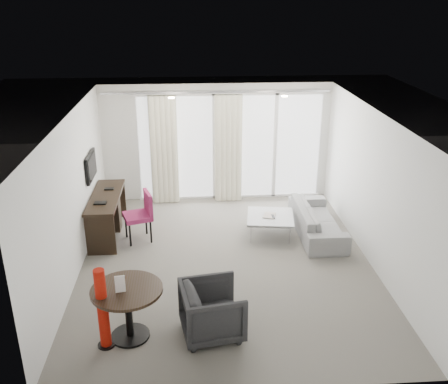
{
  "coord_description": "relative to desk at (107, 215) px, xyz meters",
  "views": [
    {
      "loc": [
        -0.56,
        -7.58,
        4.43
      ],
      "look_at": [
        0.0,
        0.6,
        1.1
      ],
      "focal_mm": 40.0,
      "sensor_mm": 36.0,
      "label": 1
    }
  ],
  "objects": [
    {
      "name": "sofa",
      "position": [
        4.05,
        -0.24,
        -0.12
      ],
      "size": [
        0.77,
        1.96,
        0.57
      ],
      "primitive_type": "imported",
      "rotation": [
        0.0,
        0.0,
        1.57
      ],
      "color": "gray",
      "rests_on": "floor"
    },
    {
      "name": "remote",
      "position": [
        3.18,
        -0.28,
        -0.05
      ],
      "size": [
        0.05,
        0.15,
        0.02
      ],
      "primitive_type": null,
      "rotation": [
        0.0,
        0.0,
        -0.01
      ],
      "color": "black",
      "rests_on": "coffee_table"
    },
    {
      "name": "coffee_table",
      "position": [
        3.13,
        -0.22,
        -0.21
      ],
      "size": [
        0.99,
        0.99,
        0.39
      ],
      "primitive_type": null,
      "rotation": [
        0.0,
        0.0,
        -0.14
      ],
      "color": "gray",
      "rests_on": "floor"
    },
    {
      "name": "round_table",
      "position": [
        0.75,
        -3.15,
        -0.02
      ],
      "size": [
        1.24,
        1.24,
        0.77
      ],
      "primitive_type": null,
      "rotation": [
        0.0,
        0.0,
        0.37
      ],
      "color": "black",
      "rests_on": "floor"
    },
    {
      "name": "menu_card",
      "position": [
        0.68,
        -3.22,
        0.31
      ],
      "size": [
        0.13,
        0.04,
        0.24
      ],
      "primitive_type": null,
      "rotation": [
        0.0,
        0.0,
        0.15
      ],
      "color": "white",
      "rests_on": "round_table"
    },
    {
      "name": "red_lamp",
      "position": [
        0.44,
        -3.32,
        0.18
      ],
      "size": [
        0.3,
        0.3,
        1.16
      ],
      "primitive_type": "cylinder",
      "rotation": [
        0.0,
        0.0,
        0.36
      ],
      "color": "#9F1407",
      "rests_on": "floor"
    },
    {
      "name": "desk_chair",
      "position": [
        0.61,
        -0.27,
        0.07
      ],
      "size": [
        0.64,
        0.62,
        0.96
      ],
      "primitive_type": null,
      "rotation": [
        0.0,
        0.0,
        0.3
      ],
      "color": "#952354",
      "rests_on": "floor"
    },
    {
      "name": "downlight_b",
      "position": [
        3.41,
        0.33,
        2.18
      ],
      "size": [
        0.12,
        0.12,
        0.02
      ],
      "primitive_type": "cylinder",
      "color": "#FFE0B2",
      "rests_on": "ceiling"
    },
    {
      "name": "floor",
      "position": [
        2.21,
        -1.27,
        -0.41
      ],
      "size": [
        5.0,
        6.0,
        0.0
      ],
      "primitive_type": "cube",
      "color": "#666259",
      "rests_on": "ground"
    },
    {
      "name": "rattan_table",
      "position": [
        3.63,
        2.29,
        -0.18
      ],
      "size": [
        0.55,
        0.55,
        0.45
      ],
      "primitive_type": null,
      "rotation": [
        0.0,
        0.0,
        0.28
      ],
      "color": "brown",
      "rests_on": "terrace_slab"
    },
    {
      "name": "window_frame",
      "position": [
        2.51,
        1.7,
        0.79
      ],
      "size": [
        4.1,
        0.06,
        2.44
      ],
      "primitive_type": null,
      "color": "white",
      "rests_on": "ground"
    },
    {
      "name": "curtain_right",
      "position": [
        2.46,
        1.55,
        0.79
      ],
      "size": [
        0.6,
        0.2,
        2.38
      ],
      "primitive_type": null,
      "color": "beige",
      "rests_on": "ground"
    },
    {
      "name": "curtain_track",
      "position": [
        2.21,
        1.55,
        2.04
      ],
      "size": [
        4.8,
        0.04,
        0.04
      ],
      "primitive_type": null,
      "color": "#B2B2B7",
      "rests_on": "ceiling"
    },
    {
      "name": "terrace_slab",
      "position": [
        2.51,
        3.23,
        -0.47
      ],
      "size": [
        5.6,
        3.0,
        0.12
      ],
      "primitive_type": "cube",
      "color": "#4D4D50",
      "rests_on": "ground"
    },
    {
      "name": "wall_left",
      "position": [
        -0.29,
        -1.27,
        0.89
      ],
      "size": [
        0.0,
        6.0,
        2.6
      ],
      "primitive_type": "cube",
      "color": "silver",
      "rests_on": "ground"
    },
    {
      "name": "rattan_chair_b",
      "position": [
        3.82,
        2.8,
        0.05
      ],
      "size": [
        0.83,
        0.83,
        0.92
      ],
      "primitive_type": null,
      "rotation": [
        0.0,
        0.0,
        -0.42
      ],
      "color": "brown",
      "rests_on": "terrace_slab"
    },
    {
      "name": "tub_armchair",
      "position": [
        1.88,
        -3.16,
        -0.03
      ],
      "size": [
        0.94,
        0.92,
        0.75
      ],
      "primitive_type": "imported",
      "rotation": [
        0.0,
        0.0,
        1.74
      ],
      "color": "black",
      "rests_on": "floor"
    },
    {
      "name": "rattan_chair_a",
      "position": [
        3.29,
        2.53,
        0.03
      ],
      "size": [
        0.69,
        0.69,
        0.86
      ],
      "primitive_type": null,
      "rotation": [
        0.0,
        0.0,
        -0.19
      ],
      "color": "brown",
      "rests_on": "terrace_slab"
    },
    {
      "name": "curtain_left",
      "position": [
        1.06,
        1.55,
        0.79
      ],
      "size": [
        0.6,
        0.2,
        2.38
      ],
      "primitive_type": null,
      "color": "beige",
      "rests_on": "ground"
    },
    {
      "name": "ceiling",
      "position": [
        2.21,
        -1.27,
        2.19
      ],
      "size": [
        5.0,
        6.0,
        0.0
      ],
      "primitive_type": "cube",
      "color": "white",
      "rests_on": "ground"
    },
    {
      "name": "wall_right",
      "position": [
        4.71,
        -1.27,
        0.89
      ],
      "size": [
        0.0,
        6.0,
        2.6
      ],
      "primitive_type": "cube",
      "color": "silver",
      "rests_on": "ground"
    },
    {
      "name": "window_panel",
      "position": [
        2.51,
        1.72,
        0.79
      ],
      "size": [
        4.0,
        0.02,
        2.38
      ],
      "primitive_type": null,
      "color": "white",
      "rests_on": "ground"
    },
    {
      "name": "balustrade",
      "position": [
        2.51,
        4.68,
        0.09
      ],
      "size": [
        5.5,
        0.06,
        1.05
      ],
      "primitive_type": null,
      "color": "#B2B2B7",
      "rests_on": "terrace_slab"
    },
    {
      "name": "tv",
      "position": [
        -0.25,
        0.18,
        0.94
      ],
      "size": [
        0.05,
        0.8,
        0.5
      ],
      "primitive_type": null,
      "color": "black",
      "rests_on": "wall_left"
    },
    {
      "name": "wall_front",
      "position": [
        2.21,
        -4.27,
        0.89
      ],
      "size": [
        5.0,
        0.0,
        2.6
      ],
      "primitive_type": "cube",
      "color": "silver",
      "rests_on": "ground"
    },
    {
      "name": "desk",
      "position": [
        0.0,
        0.0,
        0.0
      ],
      "size": [
        0.54,
        1.73,
        0.81
      ],
      "primitive_type": null,
      "color": "black",
      "rests_on": "floor"
    },
    {
      "name": "downlight_a",
      "position": [
        1.31,
        0.33,
        2.18
      ],
      "size": [
        0.12,
        0.12,
        0.02
      ],
      "primitive_type": "cylinder",
      "color": "#FFE0B2",
      "rests_on": "ceiling"
    },
    {
      "name": "magazine",
      "position": [
        3.12,
        -0.21,
        -0.05
      ],
      "size": [
        0.32,
        0.36,
        0.02
      ],
      "primitive_type": null,
      "rotation": [
        0.0,
        0.0,
        -0.32
      ],
      "color": "gray",
      "rests_on": "coffee_table"
    }
  ]
}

